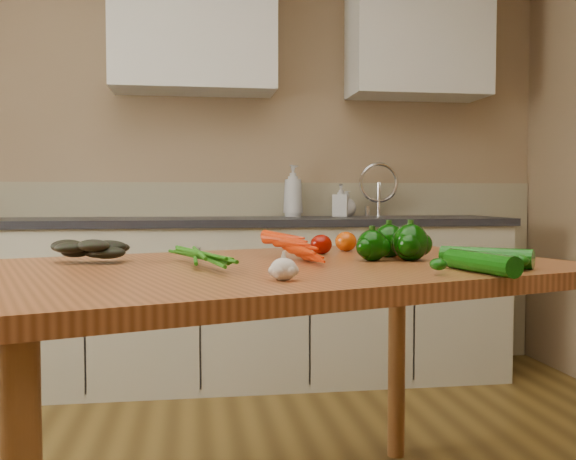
{
  "coord_description": "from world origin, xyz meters",
  "views": [
    {
      "loc": [
        -0.12,
        -1.32,
        1.02
      ],
      "look_at": [
        0.18,
        0.67,
        0.91
      ],
      "focal_mm": 40.0,
      "sensor_mm": 36.0,
      "label": 1
    }
  ],
  "objects_px": {
    "leafy_greens": "(87,243)",
    "zucchini_a": "(486,257)",
    "table": "(284,297)",
    "soap_bottle_b": "(341,200)",
    "tomato_c": "(398,244)",
    "zucchini_b": "(481,262)",
    "soap_bottle_c": "(346,204)",
    "tomato_b": "(346,241)",
    "soap_bottle_a": "(293,191)",
    "tomato_a": "(321,244)",
    "carrot_bunch": "(267,249)",
    "pepper_a": "(372,245)",
    "garlic_bulb": "(284,269)",
    "pepper_c": "(410,243)",
    "pepper_b": "(389,241)"
  },
  "relations": [
    {
      "from": "table",
      "to": "zucchini_b",
      "type": "height_order",
      "value": "zucchini_b"
    },
    {
      "from": "pepper_c",
      "to": "zucchini_a",
      "type": "relative_size",
      "value": 0.44
    },
    {
      "from": "pepper_c",
      "to": "tomato_c",
      "type": "height_order",
      "value": "pepper_c"
    },
    {
      "from": "zucchini_b",
      "to": "zucchini_a",
      "type": "bearing_deg",
      "value": 59.66
    },
    {
      "from": "soap_bottle_a",
      "to": "soap_bottle_c",
      "type": "bearing_deg",
      "value": -143.8
    },
    {
      "from": "leafy_greens",
      "to": "table",
      "type": "bearing_deg",
      "value": -11.14
    },
    {
      "from": "soap_bottle_a",
      "to": "zucchini_b",
      "type": "xyz_separation_m",
      "value": [
        0.11,
        -2.23,
        -0.19
      ]
    },
    {
      "from": "soap_bottle_b",
      "to": "pepper_b",
      "type": "height_order",
      "value": "soap_bottle_b"
    },
    {
      "from": "leafy_greens",
      "to": "soap_bottle_b",
      "type": "bearing_deg",
      "value": 57.39
    },
    {
      "from": "table",
      "to": "zucchini_b",
      "type": "relative_size",
      "value": 7.41
    },
    {
      "from": "carrot_bunch",
      "to": "zucchini_b",
      "type": "relative_size",
      "value": 1.2
    },
    {
      "from": "soap_bottle_c",
      "to": "zucchini_b",
      "type": "relative_size",
      "value": 0.62
    },
    {
      "from": "soap_bottle_c",
      "to": "zucchini_b",
      "type": "height_order",
      "value": "soap_bottle_c"
    },
    {
      "from": "carrot_bunch",
      "to": "tomato_c",
      "type": "relative_size",
      "value": 4.34
    },
    {
      "from": "soap_bottle_c",
      "to": "pepper_c",
      "type": "bearing_deg",
      "value": -137.23
    },
    {
      "from": "soap_bottle_b",
      "to": "soap_bottle_c",
      "type": "height_order",
      "value": "soap_bottle_b"
    },
    {
      "from": "soap_bottle_b",
      "to": "garlic_bulb",
      "type": "relative_size",
      "value": 3.21
    },
    {
      "from": "table",
      "to": "tomato_c",
      "type": "relative_size",
      "value": 26.93
    },
    {
      "from": "soap_bottle_b",
      "to": "table",
      "type": "bearing_deg",
      "value": -82.37
    },
    {
      "from": "zucchini_b",
      "to": "garlic_bulb",
      "type": "bearing_deg",
      "value": -172.29
    },
    {
      "from": "table",
      "to": "pepper_a",
      "type": "height_order",
      "value": "pepper_a"
    },
    {
      "from": "table",
      "to": "soap_bottle_b",
      "type": "xyz_separation_m",
      "value": [
        0.61,
        1.91,
        0.26
      ]
    },
    {
      "from": "garlic_bulb",
      "to": "tomato_b",
      "type": "bearing_deg",
      "value": 66.21
    },
    {
      "from": "pepper_a",
      "to": "zucchini_a",
      "type": "bearing_deg",
      "value": -39.46
    },
    {
      "from": "leafy_greens",
      "to": "tomato_c",
      "type": "height_order",
      "value": "leafy_greens"
    },
    {
      "from": "soap_bottle_c",
      "to": "pepper_a",
      "type": "height_order",
      "value": "soap_bottle_c"
    },
    {
      "from": "table",
      "to": "zucchini_a",
      "type": "distance_m",
      "value": 0.55
    },
    {
      "from": "pepper_b",
      "to": "zucchini_b",
      "type": "relative_size",
      "value": 0.41
    },
    {
      "from": "soap_bottle_c",
      "to": "tomato_b",
      "type": "height_order",
      "value": "soap_bottle_c"
    },
    {
      "from": "table",
      "to": "zucchini_b",
      "type": "bearing_deg",
      "value": -51.39
    },
    {
      "from": "soap_bottle_b",
      "to": "carrot_bunch",
      "type": "height_order",
      "value": "soap_bottle_b"
    },
    {
      "from": "soap_bottle_a",
      "to": "garlic_bulb",
      "type": "distance_m",
      "value": 2.34
    },
    {
      "from": "zucchini_b",
      "to": "pepper_c",
      "type": "bearing_deg",
      "value": 101.84
    },
    {
      "from": "soap_bottle_a",
      "to": "zucchini_b",
      "type": "distance_m",
      "value": 2.25
    },
    {
      "from": "table",
      "to": "zucchini_b",
      "type": "distance_m",
      "value": 0.54
    },
    {
      "from": "tomato_b",
      "to": "tomato_c",
      "type": "relative_size",
      "value": 1.1
    },
    {
      "from": "soap_bottle_c",
      "to": "leafy_greens",
      "type": "distance_m",
      "value": 2.19
    },
    {
      "from": "garlic_bulb",
      "to": "pepper_a",
      "type": "distance_m",
      "value": 0.51
    },
    {
      "from": "tomato_a",
      "to": "table",
      "type": "bearing_deg",
      "value": -121.12
    },
    {
      "from": "table",
      "to": "soap_bottle_a",
      "type": "bearing_deg",
      "value": 61.86
    },
    {
      "from": "table",
      "to": "carrot_bunch",
      "type": "height_order",
      "value": "carrot_bunch"
    },
    {
      "from": "leafy_greens",
      "to": "zucchini_a",
      "type": "xyz_separation_m",
      "value": [
        1.06,
        -0.27,
        -0.03
      ]
    },
    {
      "from": "soap_bottle_b",
      "to": "zucchini_a",
      "type": "height_order",
      "value": "soap_bottle_b"
    },
    {
      "from": "pepper_a",
      "to": "garlic_bulb",
      "type": "bearing_deg",
      "value": -128.49
    },
    {
      "from": "tomato_c",
      "to": "soap_bottle_b",
      "type": "bearing_deg",
      "value": 83.07
    },
    {
      "from": "soap_bottle_b",
      "to": "tomato_c",
      "type": "relative_size",
      "value": 2.89
    },
    {
      "from": "leafy_greens",
      "to": "zucchini_b",
      "type": "distance_m",
      "value": 1.06
    },
    {
      "from": "soap_bottle_a",
      "to": "zucchini_a",
      "type": "distance_m",
      "value": 2.13
    },
    {
      "from": "leafy_greens",
      "to": "zucchini_b",
      "type": "bearing_deg",
      "value": -21.81
    },
    {
      "from": "garlic_bulb",
      "to": "pepper_c",
      "type": "distance_m",
      "value": 0.57
    }
  ]
}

